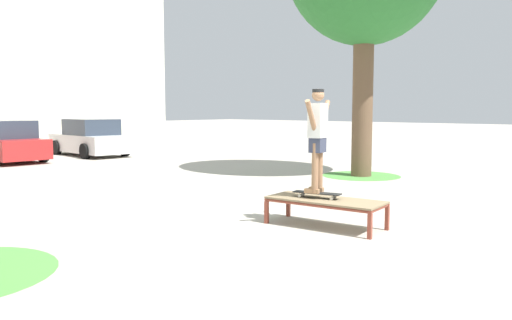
{
  "coord_description": "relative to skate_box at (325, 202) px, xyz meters",
  "views": [
    {
      "loc": [
        -6.68,
        -4.27,
        1.93
      ],
      "look_at": [
        0.3,
        1.8,
        1.0
      ],
      "focal_mm": 36.08,
      "sensor_mm": 36.0,
      "label": 1
    }
  ],
  "objects": [
    {
      "name": "ground_plane",
      "position": [
        -0.3,
        -0.3,
        -0.41
      ],
      "size": [
        120.0,
        120.0,
        0.0
      ],
      "primitive_type": "plane",
      "color": "#B2AA9E"
    },
    {
      "name": "skate_box",
      "position": [
        0.0,
        0.0,
        0.0
      ],
      "size": [
        0.95,
        1.97,
        0.46
      ],
      "color": "brown",
      "rests_on": "ground"
    },
    {
      "name": "skateboard",
      "position": [
        -0.02,
        0.15,
        0.12
      ],
      "size": [
        0.38,
        0.82,
        0.09
      ],
      "color": "black",
      "rests_on": "skate_box"
    },
    {
      "name": "skater",
      "position": [
        -0.02,
        0.16,
        1.12
      ],
      "size": [
        0.99,
        0.35,
        1.69
      ],
      "color": "#8E6647",
      "rests_on": "skateboard"
    },
    {
      "name": "grass_patch_near_right",
      "position": [
        6.06,
        2.76,
        -0.41
      ],
      "size": [
        2.22,
        2.22,
        0.01
      ],
      "primitive_type": "cylinder",
      "color": "#519342",
      "rests_on": "ground"
    },
    {
      "name": "car_red",
      "position": [
        1.11,
        14.64,
        0.28
      ],
      "size": [
        2.04,
        4.26,
        1.5
      ],
      "color": "red",
      "rests_on": "ground"
    },
    {
      "name": "car_white",
      "position": [
        4.46,
        14.41,
        0.28
      ],
      "size": [
        2.18,
        4.33,
        1.5
      ],
      "color": "silver",
      "rests_on": "ground"
    }
  ]
}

